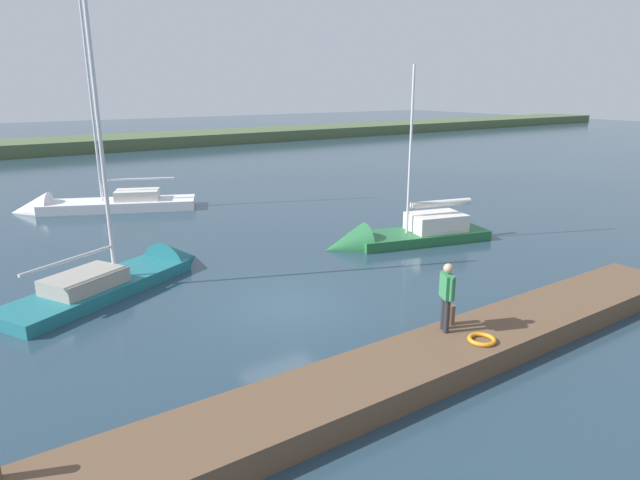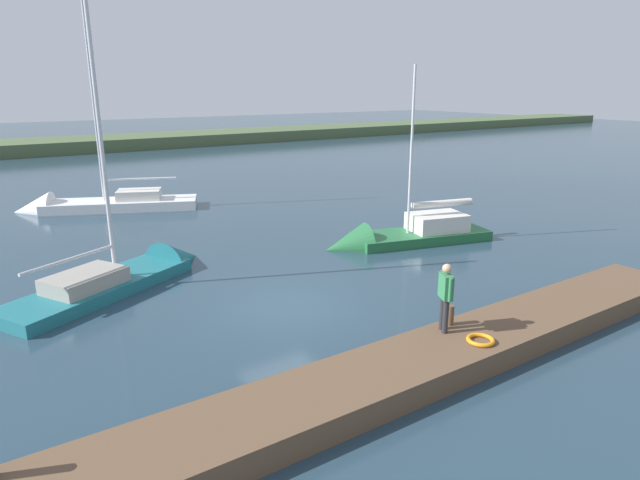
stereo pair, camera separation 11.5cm
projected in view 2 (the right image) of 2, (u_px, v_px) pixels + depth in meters
ground_plane at (288, 305)px, 16.19m from camera, size 200.00×200.00×0.00m
far_shoreline at (48, 152)px, 53.84m from camera, size 180.00×8.00×2.40m
dock_pier at (406, 369)px, 11.97m from camera, size 20.69×1.96×0.57m
mooring_post_far at (450, 315)px, 13.48m from camera, size 0.18×0.18×0.51m
life_ring_buoy at (480, 340)px, 12.61m from camera, size 0.66×0.66×0.10m
sailboat_near_dock at (132, 279)px, 18.15m from camera, size 7.66×5.32×9.89m
sailboat_behind_pier at (95, 208)px, 28.58m from camera, size 9.28×5.57×11.58m
sailboat_outer_mooring at (397, 240)px, 22.50m from camera, size 7.44×3.70×8.11m
person_on_dock at (446, 293)px, 12.92m from camera, size 0.40×0.60×1.72m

